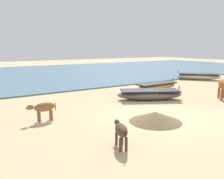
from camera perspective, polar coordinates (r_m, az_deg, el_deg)
name	(u,v)px	position (r m, az deg, el deg)	size (l,w,h in m)	color
ground	(160,116)	(9.22, 11.83, -6.33)	(80.00, 80.00, 0.00)	tan
sea_water	(40,74)	(23.71, -17.35, 3.66)	(60.00, 20.00, 0.08)	slate
fishing_boat_1	(150,94)	(11.83, 9.23, -1.17)	(3.36, 2.48, 0.71)	#5B5651
fishing_boat_4	(157,86)	(14.65, 10.98, 0.83)	(3.13, 0.91, 0.63)	gold
fishing_boat_5	(198,76)	(20.22, 20.43, 3.06)	(3.05, 3.29, 0.70)	beige
cow_adult_rust	(224,85)	(12.88, 25.77, 0.95)	(1.33, 1.29, 1.03)	#9E4C28
calf_near_brown	(44,108)	(8.63, -16.46, -4.33)	(1.05, 0.31, 0.68)	brown
calf_far_dark	(121,130)	(6.17, 2.20, -10.01)	(0.53, 0.97, 0.65)	#4C3323
debris_pile_0	(155,117)	(8.42, 10.59, -6.60)	(1.87, 1.87, 0.36)	brown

